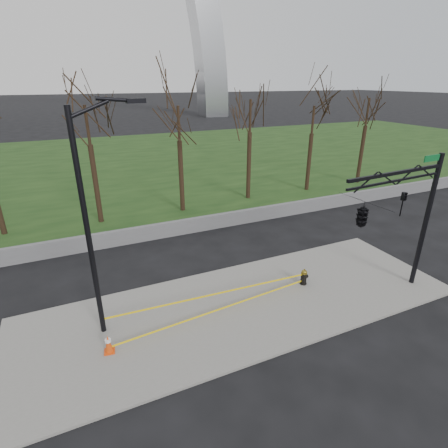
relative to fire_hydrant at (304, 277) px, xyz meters
name	(u,v)px	position (x,y,z in m)	size (l,w,h in m)	color
ground	(244,306)	(-3.14, -0.25, -0.45)	(500.00, 500.00, 0.00)	black
sidewalk	(244,305)	(-3.14, -0.25, -0.40)	(18.00, 6.00, 0.10)	gray
grass_strip	(123,161)	(-3.14, 29.75, -0.42)	(120.00, 40.00, 0.06)	#193513
guardrail	(183,227)	(-3.14, 7.75, 0.00)	(60.00, 0.30, 0.90)	#59595B
tree_row	(138,156)	(-4.69, 11.75, 3.65)	(42.91, 4.00, 8.20)	black
fire_hydrant	(304,277)	(0.00, 0.00, 0.00)	(0.48, 0.31, 0.76)	black
traffic_cone	(108,344)	(-8.58, -0.79, -0.01)	(0.40, 0.40, 0.68)	#E2420B
street_light	(92,213)	(-8.40, 0.46, 4.24)	(2.39, 0.48, 8.21)	black
traffic_signal_mast	(377,211)	(1.35, -2.13, 3.70)	(5.09, 2.51, 6.00)	black
caution_tape	(217,302)	(-4.31, -0.09, -0.01)	(8.62, 1.22, 0.40)	yellow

